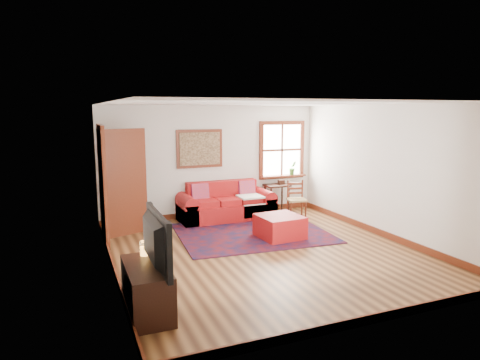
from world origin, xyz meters
name	(u,v)px	position (x,y,z in m)	size (l,w,h in m)	color
ground	(264,251)	(0.00, 0.00, 0.00)	(5.50, 5.50, 0.00)	#462612
room_envelope	(264,155)	(0.00, 0.02, 1.65)	(5.04, 5.54, 2.52)	silver
window	(283,156)	(1.78, 2.70, 1.31)	(1.18, 0.20, 1.38)	white
doorway	(116,182)	(-2.21, 1.78, 1.07)	(0.89, 1.08, 2.14)	black
framed_artwork	(200,149)	(-0.30, 2.71, 1.55)	(1.05, 0.07, 0.85)	maroon
persian_rug	(252,233)	(0.25, 1.06, 0.01)	(2.85, 2.28, 0.02)	#540C10
red_leather_sofa	(226,207)	(0.17, 2.34, 0.27)	(2.09, 0.87, 0.82)	#AE1618
red_ottoman	(280,227)	(0.61, 0.59, 0.22)	(0.76, 0.76, 0.44)	#AE1618
side_table	(277,190)	(1.49, 2.45, 0.55)	(0.56, 0.42, 0.67)	black
ladder_back_chair	(296,198)	(1.66, 1.84, 0.45)	(0.48, 0.46, 0.84)	tan
media_cabinet	(147,289)	(-2.25, -1.49, 0.29)	(0.47, 1.05, 0.58)	black
television	(148,241)	(-2.23, -1.59, 0.91)	(1.16, 0.15, 0.67)	black
candle_hurricane	(144,249)	(-2.20, -1.10, 0.66)	(0.12, 0.12, 0.18)	silver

